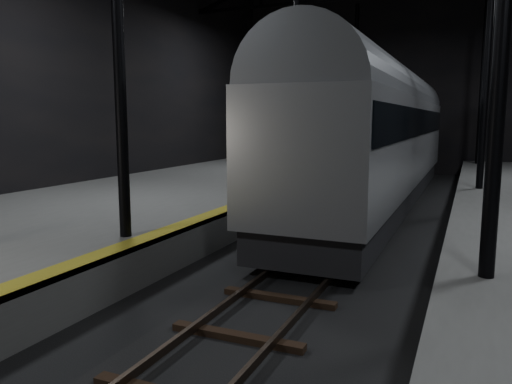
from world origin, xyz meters
The scene contains 5 objects.
ground centered at (0.00, 0.00, 0.00)m, with size 44.00×44.00×0.00m, color black.
platform_left centered at (-7.50, 0.00, 0.50)m, with size 9.00×43.80×1.00m, color #575754.
tactile_strip centered at (-3.25, 0.00, 1.00)m, with size 0.50×43.80×0.01m, color olive.
track centered at (0.00, 0.00, 0.07)m, with size 2.40×43.00×0.24m.
train centered at (0.00, 7.79, 3.27)m, with size 3.28×21.92×5.86m.
Camera 1 is at (3.45, -13.16, 3.68)m, focal length 35.00 mm.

